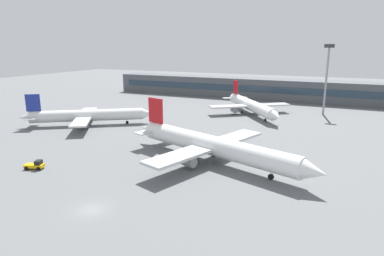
# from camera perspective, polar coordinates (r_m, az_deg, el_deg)

# --- Properties ---
(ground_plane) EXTENTS (400.00, 400.00, 0.00)m
(ground_plane) POSITION_cam_1_polar(r_m,az_deg,el_deg) (83.50, 1.41, -2.15)
(ground_plane) COLOR slate
(terminal_building) EXTENTS (145.59, 12.13, 9.00)m
(terminal_building) POSITION_cam_1_polar(r_m,az_deg,el_deg) (152.19, 12.57, 6.58)
(terminal_building) COLOR #4C5156
(terminal_building) RESTS_ON ground_plane
(airplane_near) EXTENTS (44.57, 31.82, 11.36)m
(airplane_near) POSITION_cam_1_polar(r_m,az_deg,el_deg) (67.12, 3.84, -3.14)
(airplane_near) COLOR white
(airplane_near) RESTS_ON ground_plane
(airplane_mid) EXTENTS (34.02, 25.46, 9.70)m
(airplane_mid) POSITION_cam_1_polar(r_m,az_deg,el_deg) (103.59, -17.33, 2.07)
(airplane_mid) COLOR silver
(airplane_mid) RESTS_ON ground_plane
(airplane_far) EXTENTS (28.34, 34.68, 10.23)m
(airplane_far) POSITION_cam_1_polar(r_m,az_deg,el_deg) (116.68, 10.14, 3.84)
(airplane_far) COLOR white
(airplane_far) RESTS_ON ground_plane
(baggage_tug_yellow) EXTENTS (3.90, 2.79, 1.75)m
(baggage_tug_yellow) POSITION_cam_1_polar(r_m,az_deg,el_deg) (71.10, -25.32, -5.78)
(baggage_tug_yellow) COLOR #F2B20C
(baggage_tug_yellow) RESTS_ON ground_plane
(floodlight_tower_west) EXTENTS (3.20, 0.80, 23.74)m
(floodlight_tower_west) POSITION_cam_1_polar(r_m,az_deg,el_deg) (122.16, 22.16, 8.57)
(floodlight_tower_west) COLOR gray
(floodlight_tower_west) RESTS_ON ground_plane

